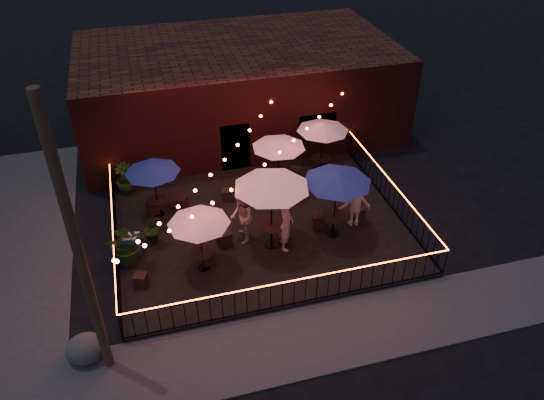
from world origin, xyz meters
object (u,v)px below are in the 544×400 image
at_px(cafe_table_0, 199,220).
at_px(boulder, 86,349).
at_px(cafe_table_2, 272,183).
at_px(cafe_table_4, 337,178).
at_px(cafe_table_1, 152,169).
at_px(utility_pole, 79,253).
at_px(cooler, 132,244).
at_px(cafe_table_5, 323,127).
at_px(cafe_table_3, 279,144).

height_order(cafe_table_0, boulder, cafe_table_0).
xyz_separation_m(cafe_table_2, cafe_table_4, (2.24, -0.02, -0.18)).
relative_size(cafe_table_0, boulder, 2.34).
distance_m(cafe_table_1, boulder, 6.64).
height_order(utility_pole, cooler, utility_pole).
relative_size(cafe_table_5, cooler, 3.29).
height_order(cafe_table_2, cooler, cafe_table_2).
xyz_separation_m(utility_pole, cafe_table_1, (1.96, 6.27, -1.87)).
relative_size(cafe_table_3, cooler, 3.37).
relative_size(cafe_table_0, cafe_table_3, 0.92).
xyz_separation_m(cafe_table_4, cooler, (-6.85, 0.82, -1.95)).
bearing_deg(boulder, cafe_table_3, 41.02).
height_order(cafe_table_4, boulder, cafe_table_4).
bearing_deg(cafe_table_5, cafe_table_3, -159.60).
xyz_separation_m(cafe_table_1, cafe_table_5, (6.72, 1.13, 0.11)).
height_order(utility_pole, cafe_table_0, utility_pole).
relative_size(cafe_table_0, cafe_table_2, 0.81).
bearing_deg(cafe_table_2, utility_pole, -147.53).
bearing_deg(cafe_table_3, cooler, -157.88).
relative_size(cafe_table_2, cooler, 3.82).
xyz_separation_m(cafe_table_0, boulder, (-3.62, -2.57, -1.74)).
bearing_deg(cafe_table_3, cafe_table_0, -134.13).
height_order(cafe_table_3, cafe_table_5, cafe_table_5).
distance_m(cafe_table_0, cafe_table_1, 3.50).
distance_m(utility_pole, cafe_table_3, 9.58).
xyz_separation_m(utility_pole, boulder, (-0.56, 0.38, -3.62)).
distance_m(cafe_table_0, boulder, 4.76).
bearing_deg(utility_pole, cafe_table_4, 24.26).
distance_m(utility_pole, cafe_table_1, 6.83).
xyz_separation_m(cafe_table_5, cooler, (-7.77, -3.09, -1.71)).
distance_m(cafe_table_4, cooler, 7.17).
distance_m(cafe_table_0, cafe_table_5, 7.17).
xyz_separation_m(cafe_table_0, cafe_table_1, (-1.10, 3.32, 0.01)).
xyz_separation_m(cafe_table_2, cafe_table_5, (3.16, 3.89, -0.42)).
relative_size(utility_pole, cafe_table_4, 3.06).
height_order(cafe_table_4, cafe_table_5, cafe_table_4).
height_order(utility_pole, boulder, utility_pole).
bearing_deg(cafe_table_2, boulder, -152.71).
distance_m(cafe_table_2, cooler, 5.14).
height_order(cafe_table_5, boulder, cafe_table_5).
relative_size(utility_pole, cafe_table_0, 3.47).
xyz_separation_m(cafe_table_0, cafe_table_3, (3.60, 3.71, 0.09)).
relative_size(cafe_table_4, cafe_table_5, 1.07).
height_order(cafe_table_1, boulder, cafe_table_1).
relative_size(cafe_table_5, boulder, 2.49).
xyz_separation_m(cafe_table_1, cafe_table_2, (3.56, -2.76, 0.53)).
relative_size(cafe_table_2, cafe_table_3, 1.13).
bearing_deg(cafe_table_4, utility_pole, -155.74).
bearing_deg(cafe_table_3, utility_pole, -135.02).
distance_m(cafe_table_3, cafe_table_4, 3.35).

